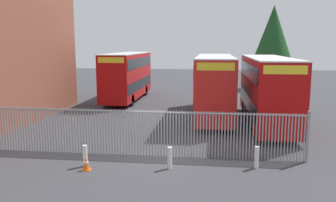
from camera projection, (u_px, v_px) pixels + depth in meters
ground_plane at (175, 120)px, 24.42m from camera, size 100.00×100.00×0.00m
palisade_fence at (139, 131)px, 16.50m from camera, size 15.45×0.14×2.35m
double_decker_bus_near_gate at (267, 88)px, 22.70m from camera, size 2.54×10.81×4.42m
double_decker_bus_behind_fence_left at (215, 84)px, 25.16m from camera, size 2.54×10.81×4.42m
double_decker_bus_behind_fence_right at (128, 74)px, 33.00m from camera, size 2.54×10.81×4.42m
bollard_near_left at (85, 156)px, 15.11m from camera, size 0.20×0.20×0.95m
bollard_center_front at (170, 158)px, 14.83m from camera, size 0.20×0.20×0.95m
bollard_near_right at (257, 157)px, 14.91m from camera, size 0.20×0.20×0.95m
traffic_cone_by_gate at (86, 164)px, 14.68m from camera, size 0.34×0.34×0.59m
tree_tall_back at (273, 35)px, 40.93m from camera, size 4.85×4.85×9.72m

